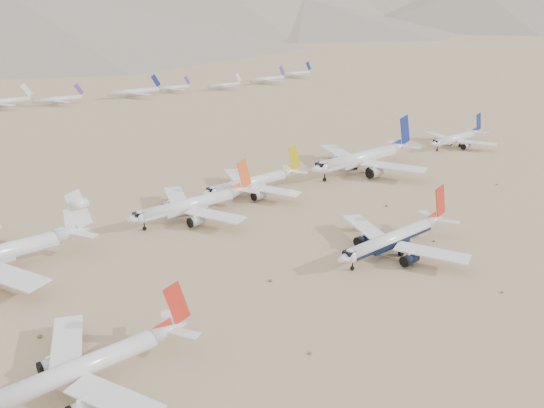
% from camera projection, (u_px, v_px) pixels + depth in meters
% --- Properties ---
extents(ground, '(7000.00, 7000.00, 0.00)m').
position_uv_depth(ground, '(387.00, 267.00, 147.13)').
color(ground, '#8A7150').
rests_on(ground, ground).
extents(main_airliner, '(46.25, 45.17, 16.32)m').
position_uv_depth(main_airliner, '(395.00, 238.00, 154.65)').
color(main_airliner, silver).
rests_on(main_airliner, ground).
extents(second_airliner, '(42.80, 41.83, 15.18)m').
position_uv_depth(second_airliner, '(87.00, 366.00, 99.45)').
color(second_airliner, silver).
rests_on(second_airliner, ground).
extents(row2_navy_widebody, '(60.70, 59.36, 21.59)m').
position_uv_depth(row2_navy_widebody, '(363.00, 158.00, 232.68)').
color(row2_navy_widebody, silver).
rests_on(row2_navy_widebody, ground).
extents(row2_gold_tail, '(45.29, 44.29, 16.13)m').
position_uv_depth(row2_gold_tail, '(254.00, 182.00, 204.69)').
color(row2_gold_tail, silver).
rests_on(row2_gold_tail, ground).
extents(row2_orange_tail, '(47.09, 46.07, 16.80)m').
position_uv_depth(row2_orange_tail, '(193.00, 204.00, 180.98)').
color(row2_orange_tail, silver).
rests_on(row2_orange_tail, ground).
extents(row2_blue_far, '(42.96, 42.00, 15.27)m').
position_uv_depth(row2_blue_far, '(457.00, 138.00, 276.12)').
color(row2_blue_far, silver).
rests_on(row2_blue_far, ground).
extents(distant_storage_row, '(575.56, 62.98, 14.71)m').
position_uv_depth(distant_storage_row, '(43.00, 100.00, 390.25)').
color(distant_storage_row, silver).
rests_on(distant_storage_row, ground).
extents(foothills, '(4637.50, 1395.00, 155.00)m').
position_uv_depth(foothills, '(157.00, 10.00, 1233.53)').
color(foothills, slate).
rests_on(foothills, ground).
extents(desert_scrub, '(233.60, 121.67, 0.63)m').
position_uv_depth(desert_scrub, '(407.00, 327.00, 118.79)').
color(desert_scrub, brown).
rests_on(desert_scrub, ground).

